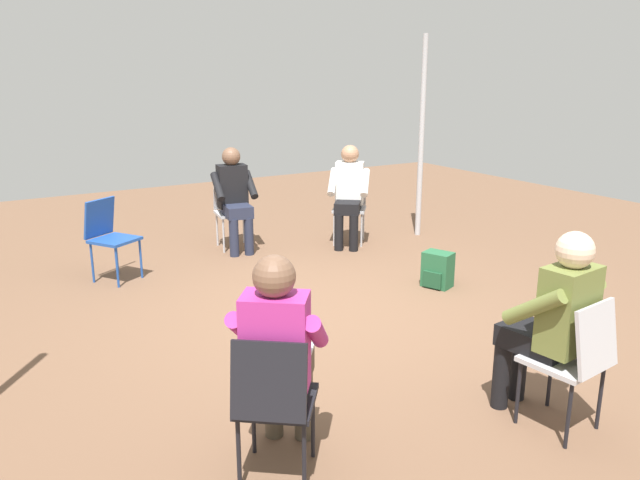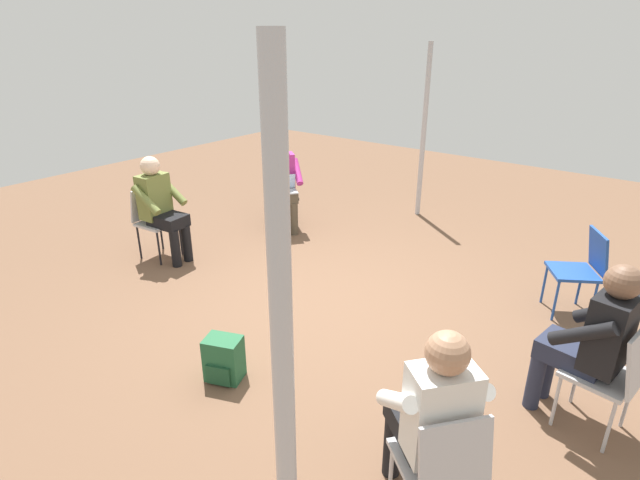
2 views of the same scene
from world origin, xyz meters
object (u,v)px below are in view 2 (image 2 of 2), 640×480
(chair_northeast, at_px, (281,190))
(person_in_olive, at_px, (161,204))
(chair_north, at_px, (153,217))
(person_in_white, at_px, (431,411))
(backpack_near_laptop_user, at_px, (224,361))
(person_with_laptop, at_px, (283,180))
(chair_southeast, at_px, (582,267))
(chair_south, at_px, (613,372))
(person_in_black, at_px, (592,336))
(chair_southwest, at_px, (442,464))

(chair_northeast, bearing_deg, person_in_olive, 27.49)
(chair_north, xyz_separation_m, person_in_white, (-1.19, -4.18, 0.20))
(backpack_near_laptop_user, bearing_deg, person_with_laptop, 33.26)
(chair_north, height_order, chair_southeast, same)
(chair_south, relative_size, backpack_near_laptop_user, 2.36)
(person_in_white, relative_size, person_in_black, 1.00)
(chair_southeast, relative_size, person_in_olive, 0.69)
(person_with_laptop, height_order, person_in_olive, same)
(person_in_black, bearing_deg, backpack_near_laptop_user, 126.69)
(chair_south, bearing_deg, backpack_near_laptop_user, 124.60)
(chair_northeast, xyz_separation_m, chair_south, (-1.66, -4.38, 0.00))
(person_in_white, distance_m, person_in_black, 1.40)
(person_in_white, xyz_separation_m, backpack_near_laptop_user, (0.10, 1.77, -0.54))
(chair_southwest, relative_size, person_in_olive, 0.69)
(chair_northeast, relative_size, chair_southwest, 1.00)
(chair_south, height_order, person_in_black, person_in_black)
(person_with_laptop, bearing_deg, person_in_olive, 22.33)
(chair_south, height_order, person_in_olive, person_in_olive)
(chair_north, xyz_separation_m, chair_southwest, (-1.30, -4.31, 0.00))
(chair_southwest, distance_m, backpack_near_laptop_user, 1.94)
(chair_north, height_order, chair_northeast, same)
(chair_north, xyz_separation_m, chair_southeast, (1.67, -4.35, 0.00))
(chair_southeast, xyz_separation_m, person_in_olive, (-1.65, 4.18, 0.20))
(chair_northeast, distance_m, person_in_black, 4.52)
(chair_southeast, xyz_separation_m, chair_southwest, (-2.96, 0.04, 0.00))
(chair_south, bearing_deg, person_in_white, 160.68)
(chair_southwest, height_order, person_in_black, person_in_black)
(chair_northeast, relative_size, person_with_laptop, 0.69)
(chair_northeast, height_order, person_with_laptop, person_with_laptop)
(chair_southeast, distance_m, chair_south, 1.67)
(chair_north, relative_size, person_in_black, 0.69)
(chair_southeast, relative_size, chair_south, 1.00)
(chair_southwest, height_order, person_in_olive, person_in_olive)
(chair_southwest, bearing_deg, chair_southeast, 38.47)
(chair_north, distance_m, chair_southwest, 4.50)
(person_with_laptop, bearing_deg, person_in_black, 107.59)
(chair_southeast, distance_m, person_in_olive, 4.50)
(person_with_laptop, distance_m, person_in_olive, 1.68)
(chair_north, height_order, person_in_olive, person_in_olive)
(chair_northeast, height_order, backpack_near_laptop_user, chair_northeast)
(chair_northeast, height_order, person_in_black, person_in_black)
(chair_southwest, height_order, backpack_near_laptop_user, chair_southwest)
(chair_northeast, xyz_separation_m, person_with_laptop, (-0.10, -0.13, 0.20))
(chair_southwest, xyz_separation_m, person_in_black, (1.40, -0.39, 0.20))
(chair_southeast, relative_size, person_in_white, 0.69)
(person_with_laptop, bearing_deg, chair_southeast, 128.64)
(chair_southeast, height_order, backpack_near_laptop_user, chair_southeast)
(chair_north, xyz_separation_m, person_in_black, (0.10, -4.70, 0.20))
(chair_northeast, distance_m, person_in_white, 4.71)
(chair_southwest, bearing_deg, person_in_olive, 111.69)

